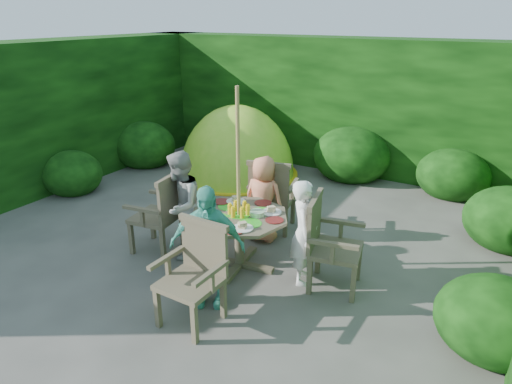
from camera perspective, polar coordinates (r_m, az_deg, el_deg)
The scene contains 13 objects.
ground at distance 6.35m, azimuth -3.76°, elevation -5.94°, with size 60.00×60.00×0.00m, color #4B4943.
hedge_enclosure at distance 6.99m, azimuth 2.13°, elevation 7.63°, with size 9.00×9.00×2.50m.
patio_table at distance 5.44m, azimuth -2.08°, elevation -3.89°, with size 1.36×1.36×0.84m.
parasol_pole at distance 5.25m, azimuth -2.20°, elevation 1.16°, with size 0.04×0.04×2.20m, color olive.
garden_chair_right at distance 5.15m, azimuth 9.04°, elevation -6.24°, with size 0.66×0.71×1.03m.
garden_chair_left at distance 5.96m, azimuth -11.72°, elevation -2.47°, with size 0.63×0.68×1.03m.
garden_chair_back at distance 6.38m, azimuth 1.97°, elevation -0.32°, with size 0.73×0.68×1.03m.
garden_chair_front at distance 4.61m, azimuth -7.62°, elevation -9.92°, with size 0.61×0.55×1.00m.
child_right at distance 5.18m, azimuth 5.99°, elevation -5.02°, with size 0.45×0.30×1.24m, color white.
child_left at distance 5.75m, azimuth -9.42°, elevation -1.66°, with size 0.67×0.52×1.37m, color #989994.
child_back at distance 6.12m, azimuth 0.95°, elevation -0.89°, with size 0.58×0.38×1.19m, color #EE8962.
child_front at distance 4.77m, azimuth -6.12°, elevation -6.80°, with size 0.79×0.33×1.34m, color #50BBA4.
dome_tent at distance 8.87m, azimuth -2.42°, elevation 2.23°, with size 2.62×2.62×2.67m.
Camera 1 is at (3.19, -4.65, 2.92)m, focal length 32.00 mm.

